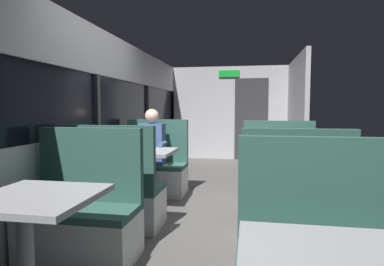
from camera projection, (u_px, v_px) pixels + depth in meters
ground_plane at (208, 212)px, 3.94m from camera, size 3.30×9.20×0.02m
carriage_window_panel_left at (96, 121)px, 4.11m from camera, size 0.09×8.48×2.30m
carriage_end_bulkhead at (231, 114)px, 7.96m from camera, size 2.90×0.11×2.30m
carriage_aisle_panel_right at (296, 114)px, 6.55m from camera, size 0.08×2.40×2.30m
dining_table_near_window at (24, 210)px, 1.99m from camera, size 0.90×0.70×0.74m
bench_near_window_facing_entry at (82, 220)px, 2.71m from camera, size 0.95×0.50×1.10m
dining_table_mid_window at (139, 158)px, 4.08m from camera, size 0.90×0.70×0.74m
bench_mid_window_facing_end at (117, 197)px, 3.41m from camera, size 0.95×0.50×1.10m
bench_mid_window_facing_entry at (155, 171)px, 4.79m from camera, size 0.95×0.50×1.10m
dining_table_rear_aisle at (285, 165)px, 3.57m from camera, size 0.90×0.70×0.74m
bench_rear_aisle_facing_end at (293, 212)px, 2.91m from camera, size 0.95×0.50×1.10m
bench_rear_aisle_facing_entry at (279, 179)px, 4.28m from camera, size 0.95×0.50×1.10m
seated_passenger at (153, 158)px, 4.70m from camera, size 0.47×0.55×1.26m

